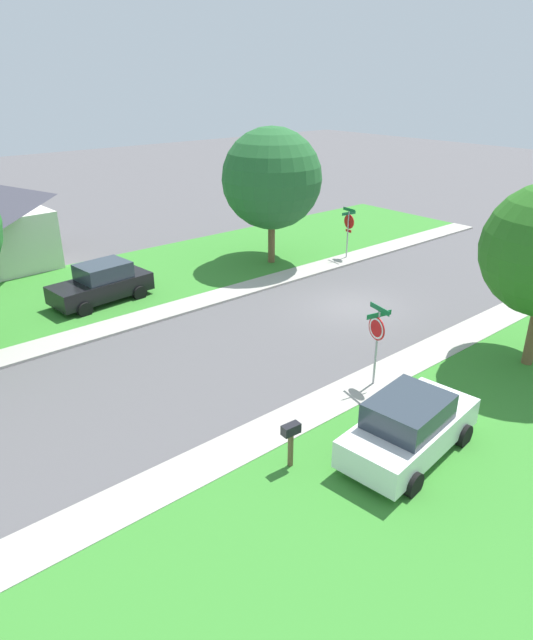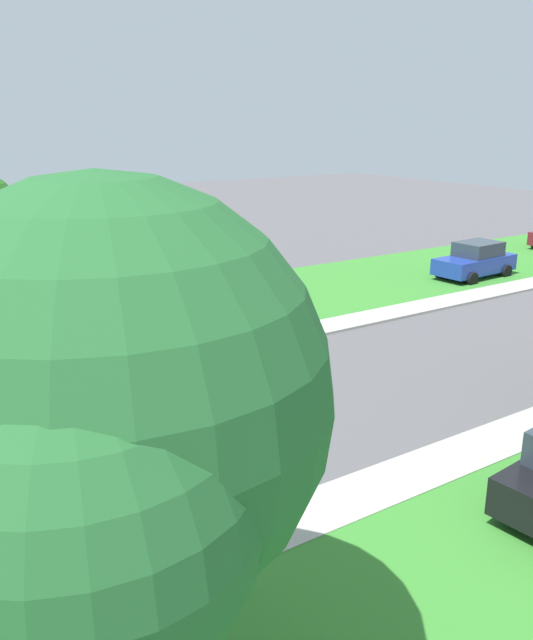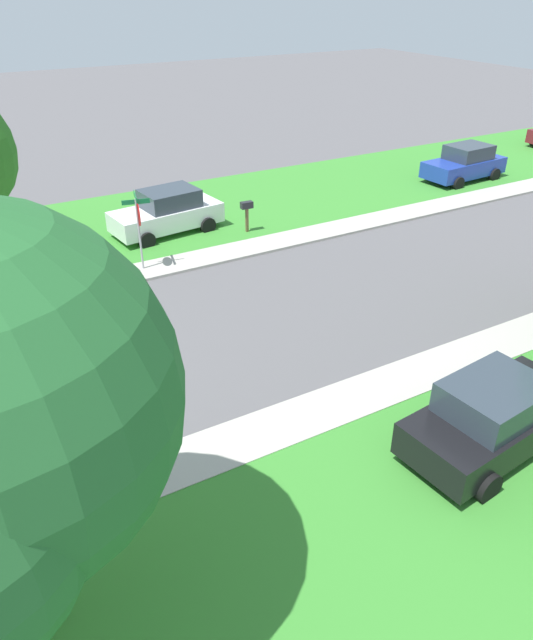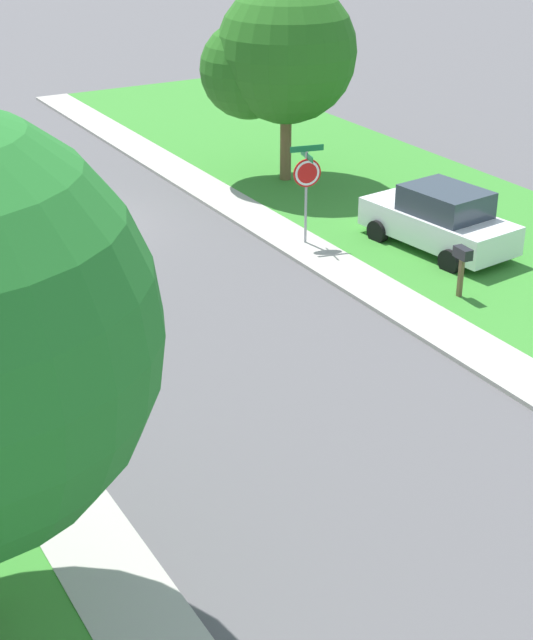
{
  "view_description": "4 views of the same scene",
  "coord_description": "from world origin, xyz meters",
  "px_view_note": "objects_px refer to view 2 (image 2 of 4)",
  "views": [
    {
      "loc": [
        -14.53,
        17.18,
        9.19
      ],
      "look_at": [
        -1.05,
        5.84,
        1.4
      ],
      "focal_mm": 31.22,
      "sensor_mm": 36.0,
      "label": 1
    },
    {
      "loc": [
        13.59,
        -3.49,
        7.43
      ],
      "look_at": [
        -2.92,
        7.33,
        1.4
      ],
      "focal_mm": 37.15,
      "sensor_mm": 36.0,
      "label": 2
    },
    {
      "loc": [
        13.64,
        -1.0,
        8.89
      ],
      "look_at": [
        2.37,
        5.4,
        1.4
      ],
      "focal_mm": 33.34,
      "sensor_mm": 36.0,
      "label": 3
    },
    {
      "loc": [
        8.25,
        25.04,
        9.51
      ],
      "look_at": [
        -0.17,
        10.54,
        1.4
      ],
      "focal_mm": 53.93,
      "sensor_mm": 36.0,
      "label": 4
    }
  ],
  "objects_px": {
    "car_blue_far_down_street": "(475,260)",
    "mailbox": "(264,300)",
    "tree_sidewalk_mid": "(104,425)",
    "car_white_across_road": "(179,305)",
    "stop_sign_far_corner": "(159,304)"
  },
  "relations": [
    {
      "from": "stop_sign_far_corner",
      "to": "car_white_across_road",
      "type": "xyz_separation_m",
      "value": [
        -2.88,
        2.05,
        -1.01
      ]
    },
    {
      "from": "car_blue_far_down_street",
      "to": "tree_sidewalk_mid",
      "type": "distance_m",
      "value": 27.71
    },
    {
      "from": "stop_sign_far_corner",
      "to": "car_blue_far_down_street",
      "type": "distance_m",
      "value": 17.68
    },
    {
      "from": "car_white_across_road",
      "to": "tree_sidewalk_mid",
      "type": "distance_m",
      "value": 17.3
    },
    {
      "from": "tree_sidewalk_mid",
      "to": "car_blue_far_down_street",
      "type": "bearing_deg",
      "value": 121.3
    },
    {
      "from": "car_blue_far_down_street",
      "to": "stop_sign_far_corner",
      "type": "bearing_deg",
      "value": -82.76
    },
    {
      "from": "car_white_across_road",
      "to": "tree_sidewalk_mid",
      "type": "xyz_separation_m",
      "value": [
        14.94,
        -8.04,
        3.39
      ]
    },
    {
      "from": "car_white_across_road",
      "to": "mailbox",
      "type": "bearing_deg",
      "value": 59.96
    },
    {
      "from": "car_white_across_road",
      "to": "mailbox",
      "type": "height_order",
      "value": "car_white_across_road"
    },
    {
      "from": "car_blue_far_down_street",
      "to": "mailbox",
      "type": "height_order",
      "value": "car_blue_far_down_street"
    },
    {
      "from": "car_blue_far_down_street",
      "to": "mailbox",
      "type": "distance_m",
      "value": 12.78
    },
    {
      "from": "stop_sign_far_corner",
      "to": "tree_sidewalk_mid",
      "type": "distance_m",
      "value": 13.67
    },
    {
      "from": "car_blue_far_down_street",
      "to": "car_white_across_road",
      "type": "relative_size",
      "value": 0.98
    },
    {
      "from": "stop_sign_far_corner",
      "to": "car_white_across_road",
      "type": "bearing_deg",
      "value": 144.5
    },
    {
      "from": "car_white_across_road",
      "to": "mailbox",
      "type": "distance_m",
      "value": 3.14
    }
  ]
}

